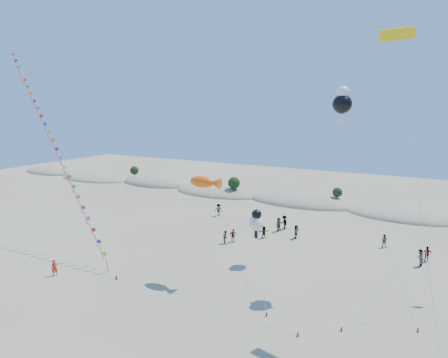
% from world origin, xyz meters
% --- Properties ---
extents(ground, '(160.00, 160.00, 0.00)m').
position_xyz_m(ground, '(0.00, 0.00, 0.00)').
color(ground, '#85785C').
rests_on(ground, ground).
extents(dune_ridge, '(145.30, 11.49, 5.57)m').
position_xyz_m(dune_ridge, '(1.06, 45.14, 0.11)').
color(dune_ridge, gray).
rests_on(dune_ridge, ground).
extents(kite_train, '(28.30, 10.64, 23.82)m').
position_xyz_m(kite_train, '(-21.24, 13.38, 12.29)').
color(kite_train, '#3F2D1E').
rests_on(kite_train, ground).
extents(fish_kite, '(12.45, 6.06, 9.68)m').
position_xyz_m(fish_kite, '(0.42, 12.70, 9.10)').
color(fish_kite, '#3F2D1E').
rests_on(fish_kite, ground).
extents(cartoon_kite_low, '(5.61, 9.78, 5.73)m').
position_xyz_m(cartoon_kite_low, '(3.51, 17.61, 4.48)').
color(cartoon_kite_low, '#3F2D1E').
rests_on(cartoon_kite_low, ground).
extents(cartoon_kite_high, '(8.32, 6.46, 17.67)m').
position_xyz_m(cartoon_kite_high, '(11.37, 17.44, 16.32)').
color(cartoon_kite_high, '#3F2D1E').
rests_on(cartoon_kite_high, ground).
extents(parafoil_kite, '(6.04, 12.17, 21.31)m').
position_xyz_m(parafoil_kite, '(15.58, 13.65, 20.49)').
color(parafoil_kite, '#3F2D1E').
rests_on(parafoil_kite, ground).
extents(dark_kite, '(7.64, 10.68, 9.55)m').
position_xyz_m(dark_kite, '(19.05, 17.19, 6.75)').
color(dark_kite, '#3F2D1E').
rests_on(dark_kite, ground).
extents(flyer_foreground, '(0.63, 0.68, 1.56)m').
position_xyz_m(flyer_foreground, '(-12.29, 5.75, 0.78)').
color(flyer_foreground, red).
rests_on(flyer_foreground, ground).
extents(beachgoers, '(35.13, 10.88, 1.84)m').
position_xyz_m(beachgoers, '(5.70, 27.02, 0.85)').
color(beachgoers, slate).
rests_on(beachgoers, ground).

